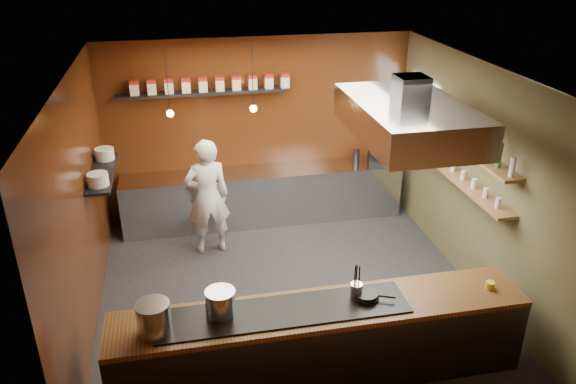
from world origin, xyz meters
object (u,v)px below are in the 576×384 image
object	(u,v)px
extractor_hood	(408,119)
stockpot_small	(221,303)
stockpot_large	(154,318)
chef	(207,197)
espresso_machine	(380,153)

from	to	relation	value
extractor_hood	stockpot_small	size ratio (longest dim) A/B	6.52
stockpot_small	stockpot_large	bearing A→B (deg)	-168.81
stockpot_large	chef	world-z (taller)	chef
extractor_hood	stockpot_small	distance (m)	2.96
espresso_machine	chef	world-z (taller)	chef
stockpot_large	espresso_machine	distance (m)	5.29
extractor_hood	stockpot_large	distance (m)	3.54
chef	extractor_hood	bearing A→B (deg)	135.87
stockpot_large	chef	distance (m)	3.12
stockpot_small	chef	distance (m)	2.90
stockpot_small	espresso_machine	xyz separation A→B (m)	(3.02, 3.68, -0.00)
extractor_hood	espresso_machine	bearing A→B (deg)	74.95
espresso_machine	chef	bearing A→B (deg)	-150.01
stockpot_small	chef	bearing A→B (deg)	88.68
espresso_machine	chef	size ratio (longest dim) A/B	0.20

